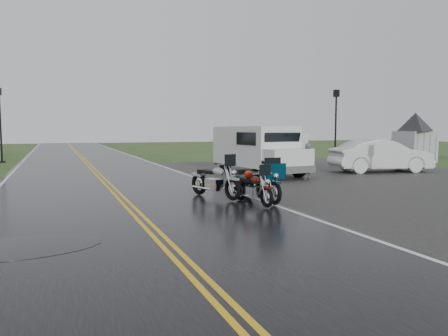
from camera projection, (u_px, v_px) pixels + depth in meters
The scene contains 12 objects.
ground at pixel (143, 222), 10.10m from camera, with size 120.00×120.00×0.00m, color #2D471E.
road at pixel (100, 177), 19.38m from camera, with size 8.00×100.00×0.04m, color black.
parking_pad at pixel (376, 179), 18.72m from camera, with size 14.00×24.00×0.03m, color black.
visitor_center at pixel (415, 125), 28.25m from camera, with size 16.00×10.00×4.80m, color #A8AAAD, non-canonical shape.
motorcycle_red at pixel (267, 189), 11.60m from camera, with size 0.70×1.92×1.13m, color #4E1009, non-canonical shape.
motorcycle_teal at pixel (275, 183), 11.98m from camera, with size 0.81×2.22×1.31m, color #052839, non-canonical shape.
motorcycle_silver at pixel (232, 180), 12.70m from camera, with size 0.82×2.26×1.33m, color #9E9FA6, non-canonical shape.
van_white at pixel (264, 153), 18.33m from camera, with size 2.22×5.91×2.32m, color white, non-canonical shape.
person_at_van at pixel (307, 162), 18.38m from camera, with size 0.56×0.37×1.53m, color #55555A.
sedan_white at pixel (381, 156), 21.54m from camera, with size 1.71×4.89×1.61m, color silver.
lamp_post_far_left at pixel (0, 125), 27.59m from camera, with size 0.41×0.41×4.78m, color black, non-canonical shape.
lamp_post_far_right at pixel (336, 126), 27.91m from camera, with size 0.40×0.40×4.69m, color black, non-canonical shape.
Camera 1 is at (-1.85, -9.96, 2.15)m, focal length 35.00 mm.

